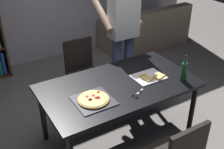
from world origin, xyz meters
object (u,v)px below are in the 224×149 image
Objects in this scene: person_serving_pizza at (123,33)px; kitchen_scissors at (137,95)px; chair_far_side at (82,67)px; pepperoni_pizza_on_tray at (93,100)px; wine_bottle at (184,71)px; couch at (146,33)px; dining_table at (119,89)px.

person_serving_pizza is 8.90× the size of kitchen_scissors.
pepperoni_pizza_on_tray is at bearing -109.43° from chair_far_side.
chair_far_side reaches higher than pepperoni_pizza_on_tray.
couch is at bearing 61.57° from wine_bottle.
person_serving_pizza is at bearing 54.75° from dining_table.
dining_table is 0.97m from person_serving_pizza.
pepperoni_pizza_on_tray is 1.07m from wine_bottle.
dining_table is 1.92× the size of chair_far_side.
dining_table is 4.53× the size of pepperoni_pizza_on_tray.
couch is 0.98× the size of person_serving_pizza.
kitchen_scissors is (-0.49, -1.03, -0.24)m from person_serving_pizza.
chair_far_side is at bearing -151.93° from couch.
pepperoni_pizza_on_tray is 1.94× the size of kitchen_scissors.
kitchen_scissors is at bearing 177.63° from wine_bottle.
pepperoni_pizza_on_tray is (-0.39, -1.11, 0.25)m from chair_far_side.
person_serving_pizza reaches higher than couch.
dining_table is 2.78m from couch.
couch is 1.97m from person_serving_pizza.
dining_table is 1.00× the size of couch.
pepperoni_pizza_on_tray reaches higher than kitchen_scissors.
person_serving_pizza is 5.54× the size of wine_bottle.
wine_bottle is (-1.24, -2.29, 0.57)m from couch.
wine_bottle is at bearing -118.43° from couch.
person_serving_pizza is 4.59× the size of pepperoni_pizza_on_tray.
person_serving_pizza is (0.53, -0.22, 0.49)m from chair_far_side.
chair_far_side is 0.51× the size of person_serving_pizza.
couch reaches higher than dining_table.
dining_table is at bearing -133.74° from couch.
person_serving_pizza is 1.17m from kitchen_scissors.
pepperoni_pizza_on_tray is at bearing 162.40° from kitchen_scissors.
couch is at bearing 50.60° from kitchen_scissors.
kitchen_scissors is (0.04, -1.25, 0.24)m from chair_far_side.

